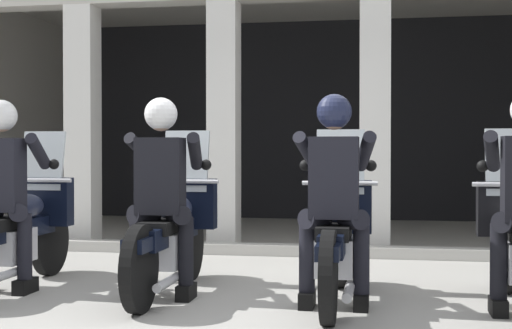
{
  "coord_description": "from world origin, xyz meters",
  "views": [
    {
      "loc": [
        1.06,
        -5.85,
        1.16
      ],
      "look_at": [
        0.0,
        0.16,
        1.05
      ],
      "focal_mm": 51.88,
      "sensor_mm": 36.0,
      "label": 1
    }
  ],
  "objects_px": {
    "police_officer_far_left": "(2,179)",
    "police_officer_center_left": "(162,180)",
    "motorcycle_far_left": "(20,228)",
    "motorcycle_center_left": "(172,231)",
    "motorcycle_center_right": "(337,237)",
    "police_officer_center_right": "(334,182)"
  },
  "relations": [
    {
      "from": "motorcycle_center_right",
      "to": "motorcycle_center_left",
      "type": "bearing_deg",
      "value": 168.97
    },
    {
      "from": "police_officer_center_left",
      "to": "motorcycle_center_left",
      "type": "bearing_deg",
      "value": 89.59
    },
    {
      "from": "police_officer_far_left",
      "to": "motorcycle_center_left",
      "type": "height_order",
      "value": "police_officer_far_left"
    },
    {
      "from": "motorcycle_far_left",
      "to": "police_officer_center_right",
      "type": "bearing_deg",
      "value": -18.17
    },
    {
      "from": "police_officer_center_left",
      "to": "police_officer_center_right",
      "type": "distance_m",
      "value": 1.37
    },
    {
      "from": "motorcycle_far_left",
      "to": "police_officer_center_right",
      "type": "height_order",
      "value": "police_officer_center_right"
    },
    {
      "from": "motorcycle_center_left",
      "to": "motorcycle_center_right",
      "type": "distance_m",
      "value": 1.37
    },
    {
      "from": "police_officer_center_right",
      "to": "motorcycle_center_left",
      "type": "bearing_deg",
      "value": 157.52
    },
    {
      "from": "motorcycle_center_left",
      "to": "motorcycle_center_right",
      "type": "bearing_deg",
      "value": -5.4
    },
    {
      "from": "motorcycle_far_left",
      "to": "police_officer_center_left",
      "type": "xyz_separation_m",
      "value": [
        1.36,
        -0.3,
        0.44
      ]
    },
    {
      "from": "police_officer_far_left",
      "to": "police_officer_center_left",
      "type": "relative_size",
      "value": 1.0
    },
    {
      "from": "police_officer_far_left",
      "to": "police_officer_center_left",
      "type": "bearing_deg",
      "value": -10.0
    },
    {
      "from": "motorcycle_center_right",
      "to": "police_officer_center_right",
      "type": "height_order",
      "value": "police_officer_center_right"
    },
    {
      "from": "police_officer_far_left",
      "to": "police_officer_center_right",
      "type": "distance_m",
      "value": 2.73
    },
    {
      "from": "motorcycle_center_left",
      "to": "police_officer_center_left",
      "type": "height_order",
      "value": "police_officer_center_left"
    },
    {
      "from": "motorcycle_far_left",
      "to": "motorcycle_center_left",
      "type": "relative_size",
      "value": 1.0
    },
    {
      "from": "motorcycle_center_left",
      "to": "police_officer_center_right",
      "type": "relative_size",
      "value": 1.29
    },
    {
      "from": "police_officer_far_left",
      "to": "police_officer_center_left",
      "type": "height_order",
      "value": "same"
    },
    {
      "from": "police_officer_center_right",
      "to": "motorcycle_far_left",
      "type": "bearing_deg",
      "value": 165.35
    },
    {
      "from": "police_officer_center_left",
      "to": "motorcycle_far_left",
      "type": "bearing_deg",
      "value": 167.43
    },
    {
      "from": "police_officer_center_left",
      "to": "motorcycle_center_right",
      "type": "bearing_deg",
      "value": 6.46
    },
    {
      "from": "police_officer_center_right",
      "to": "police_officer_far_left",
      "type": "bearing_deg",
      "value": 171.24
    }
  ]
}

